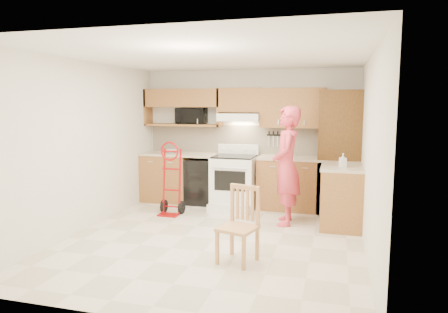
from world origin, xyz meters
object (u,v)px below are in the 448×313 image
at_px(person, 286,166).
at_px(dining_chair, 238,225).
at_px(microwave, 192,116).
at_px(range, 233,178).
at_px(hand_truck, 170,182).

xyz_separation_m(person, dining_chair, (-0.35, -1.74, -0.47)).
xyz_separation_m(microwave, person, (1.94, -1.08, -0.72)).
xyz_separation_m(range, person, (1.02, -0.69, 0.36)).
distance_m(microwave, range, 1.47).
bearing_deg(dining_chair, microwave, 134.29).
xyz_separation_m(range, hand_truck, (-0.94, -0.67, -0.00)).
height_order(microwave, range, microwave).
xyz_separation_m(person, hand_truck, (-1.96, 0.02, -0.36)).
bearing_deg(person, microwave, -126.17).
xyz_separation_m(microwave, range, (0.92, -0.39, -1.08)).
distance_m(range, dining_chair, 2.53).
bearing_deg(dining_chair, hand_truck, 147.19).
height_order(microwave, person, person).
bearing_deg(range, person, -34.21).
bearing_deg(microwave, hand_truck, -93.89).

